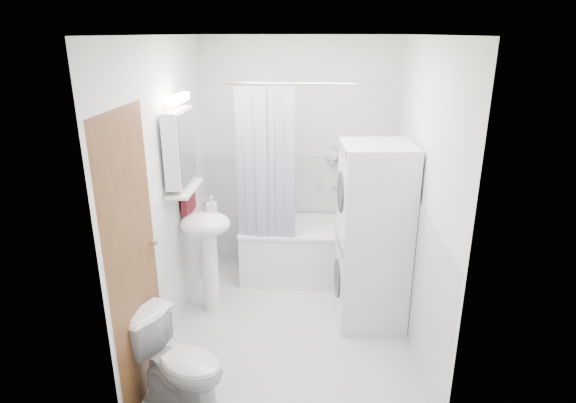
# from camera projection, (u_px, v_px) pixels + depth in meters

# --- Properties ---
(floor) EXTENTS (2.60, 2.60, 0.00)m
(floor) POSITION_uv_depth(u_px,v_px,m) (291.00, 324.00, 4.22)
(floor) COLOR silver
(floor) RESTS_ON ground
(room_walls) EXTENTS (2.60, 2.60, 2.60)m
(room_walls) POSITION_uv_depth(u_px,v_px,m) (292.00, 159.00, 3.73)
(room_walls) COLOR white
(room_walls) RESTS_ON ground
(wainscot) EXTENTS (1.98, 2.58, 2.58)m
(wainscot) POSITION_uv_depth(u_px,v_px,m) (293.00, 248.00, 4.30)
(wainscot) COLOR white
(wainscot) RESTS_ON ground
(door) EXTENTS (0.05, 2.00, 2.00)m
(door) POSITION_uv_depth(u_px,v_px,m) (155.00, 243.00, 3.43)
(door) COLOR brown
(door) RESTS_ON ground
(bathtub) EXTENTS (1.48, 0.70, 0.56)m
(bathtub) POSITION_uv_depth(u_px,v_px,m) (314.00, 248.00, 4.97)
(bathtub) COLOR white
(bathtub) RESTS_ON ground
(tub_spout) EXTENTS (0.04, 0.12, 0.04)m
(tub_spout) POSITION_uv_depth(u_px,v_px,m) (334.00, 186.00, 5.08)
(tub_spout) COLOR silver
(tub_spout) RESTS_ON room_walls
(curtain_rod) EXTENTS (1.66, 0.02, 0.02)m
(curtain_rod) POSITION_uv_depth(u_px,v_px,m) (317.00, 84.00, 4.14)
(curtain_rod) COLOR silver
(curtain_rod) RESTS_ON room_walls
(shower_curtain) EXTENTS (0.55, 0.02, 1.45)m
(shower_curtain) POSITION_uv_depth(u_px,v_px,m) (266.00, 167.00, 4.42)
(shower_curtain) COLOR #19164D
(shower_curtain) RESTS_ON curtain_rod
(sink) EXTENTS (0.44, 0.37, 1.04)m
(sink) POSITION_uv_depth(u_px,v_px,m) (207.00, 239.00, 4.22)
(sink) COLOR white
(sink) RESTS_ON ground
(medicine_cabinet) EXTENTS (0.13, 0.50, 0.71)m
(medicine_cabinet) POSITION_uv_depth(u_px,v_px,m) (180.00, 145.00, 3.85)
(medicine_cabinet) COLOR white
(medicine_cabinet) RESTS_ON room_walls
(shelf) EXTENTS (0.18, 0.54, 0.02)m
(shelf) POSITION_uv_depth(u_px,v_px,m) (185.00, 188.00, 3.97)
(shelf) COLOR silver
(shelf) RESTS_ON room_walls
(shower_caddy) EXTENTS (0.22, 0.06, 0.02)m
(shower_caddy) POSITION_uv_depth(u_px,v_px,m) (340.00, 162.00, 4.98)
(shower_caddy) COLOR silver
(shower_caddy) RESTS_ON room_walls
(towel) EXTENTS (0.07, 0.31, 0.75)m
(towel) POSITION_uv_depth(u_px,v_px,m) (187.00, 172.00, 4.19)
(towel) COLOR maroon
(towel) RESTS_ON room_walls
(washer_dryer) EXTENTS (0.61, 0.61, 1.59)m
(washer_dryer) POSITION_uv_depth(u_px,v_px,m) (373.00, 237.00, 4.04)
(washer_dryer) COLOR white
(washer_dryer) RESTS_ON ground
(toilet) EXTENTS (0.76, 0.60, 0.65)m
(toilet) POSITION_uv_depth(u_px,v_px,m) (180.00, 363.00, 3.22)
(toilet) COLOR white
(toilet) RESTS_ON ground
(soap_pump) EXTENTS (0.08, 0.17, 0.08)m
(soap_pump) POSITION_uv_depth(u_px,v_px,m) (212.00, 211.00, 4.18)
(soap_pump) COLOR gray
(soap_pump) RESTS_ON sink
(shelf_bottle) EXTENTS (0.07, 0.18, 0.07)m
(shelf_bottle) POSITION_uv_depth(u_px,v_px,m) (180.00, 188.00, 3.81)
(shelf_bottle) COLOR gray
(shelf_bottle) RESTS_ON shelf
(shelf_cup) EXTENTS (0.10, 0.09, 0.10)m
(shelf_cup) POSITION_uv_depth(u_px,v_px,m) (188.00, 177.00, 4.06)
(shelf_cup) COLOR gray
(shelf_cup) RESTS_ON shelf
(shampoo_a) EXTENTS (0.13, 0.17, 0.13)m
(shampoo_a) POSITION_uv_depth(u_px,v_px,m) (332.00, 155.00, 4.96)
(shampoo_a) COLOR gray
(shampoo_a) RESTS_ON shower_caddy
(shampoo_b) EXTENTS (0.08, 0.21, 0.08)m
(shampoo_b) POSITION_uv_depth(u_px,v_px,m) (344.00, 157.00, 4.96)
(shampoo_b) COLOR navy
(shampoo_b) RESTS_ON shower_caddy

